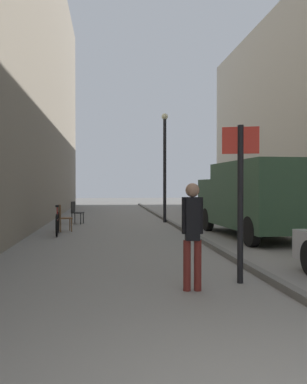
{
  "coord_description": "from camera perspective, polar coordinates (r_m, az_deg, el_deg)",
  "views": [
    {
      "loc": [
        -1.13,
        -2.26,
        1.61
      ],
      "look_at": [
        0.82,
        14.7,
        1.34
      ],
      "focal_mm": 38.71,
      "sensor_mm": 36.0,
      "label": 1
    }
  ],
  "objects": [
    {
      "name": "delivery_van",
      "position": [
        13.28,
        13.83,
        -0.67
      ],
      "size": [
        2.34,
        5.62,
        2.32
      ],
      "rotation": [
        0.0,
        0.0,
        0.05
      ],
      "color": "#335138",
      "rests_on": "ground_plane"
    },
    {
      "name": "cafe_chair_near_window",
      "position": [
        14.8,
        -12.39,
        -3.24
      ],
      "size": [
        0.53,
        0.53,
        0.94
      ],
      "rotation": [
        0.0,
        0.0,
        4.96
      ],
      "color": "brown",
      "rests_on": "ground_plane"
    },
    {
      "name": "lamp_post",
      "position": [
        18.09,
        1.56,
        4.42
      ],
      "size": [
        0.28,
        0.28,
        4.76
      ],
      "color": "black",
      "rests_on": "ground_plane"
    },
    {
      "name": "pedestrian_main_foreground",
      "position": [
        6.35,
        5.38,
        -5.05
      ],
      "size": [
        0.33,
        0.21,
        1.64
      ],
      "rotation": [
        0.0,
        0.0,
        -0.08
      ],
      "color": "maroon",
      "rests_on": "ground_plane"
    },
    {
      "name": "street_sign_post",
      "position": [
        6.94,
        11.88,
        0.36
      ],
      "size": [
        0.58,
        0.2,
        2.6
      ],
      "rotation": [
        0.0,
        0.0,
        2.85
      ],
      "color": "black",
      "rests_on": "ground_plane"
    },
    {
      "name": "kerb_strip",
      "position": [
        14.59,
        4.21,
        -5.2
      ],
      "size": [
        0.16,
        40.0,
        0.12
      ],
      "primitive_type": "cube",
      "color": "#615F5B",
      "rests_on": "ground_plane"
    },
    {
      "name": "bicycle_leaning",
      "position": [
        13.84,
        -13.1,
        -4.22
      ],
      "size": [
        0.2,
        1.77,
        0.98
      ],
      "rotation": [
        0.0,
        0.0,
        0.08
      ],
      "color": "black",
      "rests_on": "ground_plane"
    },
    {
      "name": "cafe_chair_by_doorway",
      "position": [
        17.68,
        -10.67,
        -2.57
      ],
      "size": [
        0.54,
        0.54,
        0.94
      ],
      "rotation": [
        0.0,
        0.0,
        4.46
      ],
      "color": "black",
      "rests_on": "ground_plane"
    },
    {
      "name": "ground_plane",
      "position": [
        14.39,
        -2.01,
        -5.52
      ],
      "size": [
        80.0,
        80.0,
        0.0
      ],
      "primitive_type": "plane",
      "color": "gray"
    }
  ]
}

